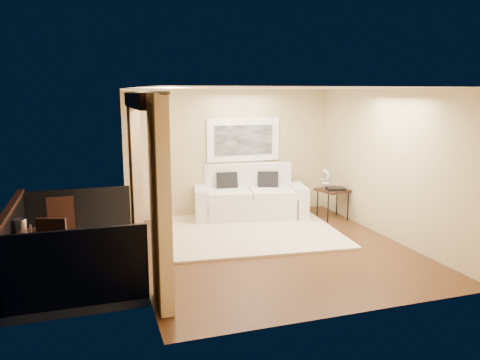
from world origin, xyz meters
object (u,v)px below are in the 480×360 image
bistro_table (34,238)px  ice_bucket (20,226)px  balcony_chair_near (50,248)px  orchid (326,178)px  side_table (333,192)px  balcony_chair_far (62,220)px  sofa (249,199)px

bistro_table → ice_bucket: bearing=161.3°
balcony_chair_near → ice_bucket: balcony_chair_near is taller
balcony_chair_near → bistro_table: bearing=142.4°
orchid → ice_bucket: orchid is taller
ice_bucket → side_table: bearing=14.8°
balcony_chair_far → balcony_chair_near: balcony_chair_far is taller
balcony_chair_far → ice_bucket: size_ratio=4.87×
bistro_table → balcony_chair_far: 1.10m
sofa → balcony_chair_far: size_ratio=2.54×
sofa → side_table: sofa is taller
side_table → ice_bucket: 6.01m
side_table → sofa: bearing=157.7°
sofa → balcony_chair_near: bearing=-134.3°
side_table → balcony_chair_far: 5.35m
balcony_chair_near → ice_bucket: bearing=153.9°
bistro_table → balcony_chair_near: (0.23, -0.35, -0.05)m
balcony_chair_far → ice_bucket: 1.13m
side_table → balcony_chair_far: bearing=-174.2°
bistro_table → ice_bucket: ice_bucket is taller
side_table → bistro_table: bistro_table is taller
sofa → bistro_table: sofa is taller
side_table → balcony_chair_near: balcony_chair_near is taller
side_table → orchid: size_ratio=1.53×
balcony_chair_far → ice_bucket: (-0.49, -0.99, 0.22)m
orchid → balcony_chair_far: size_ratio=0.47×
side_table → balcony_chair_near: (-5.40, -1.94, -0.03)m
orchid → bistro_table: size_ratio=0.66×
balcony_chair_near → balcony_chair_far: bearing=106.0°
side_table → ice_bucket: bearing=-165.2°
sofa → ice_bucket: 4.74m
side_table → orchid: orchid is taller
balcony_chair_far → balcony_chair_near: 1.41m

